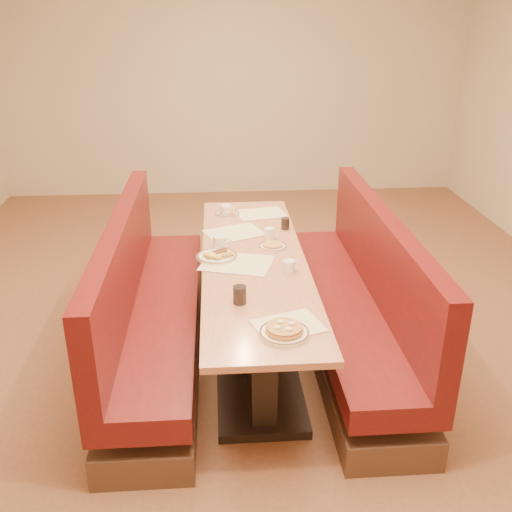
{
  "coord_description": "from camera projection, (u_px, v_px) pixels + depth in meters",
  "views": [
    {
      "loc": [
        -0.25,
        -3.53,
        2.32
      ],
      "look_at": [
        0.0,
        -0.17,
        0.85
      ],
      "focal_mm": 40.0,
      "sensor_mm": 36.0,
      "label": 1
    }
  ],
  "objects": [
    {
      "name": "ground",
      "position": [
        254.0,
        353.0,
        4.17
      ],
      "size": [
        8.0,
        8.0,
        0.0
      ],
      "primitive_type": "plane",
      "color": "#9E6647",
      "rests_on": "ground"
    },
    {
      "name": "placemat_near_right",
      "position": [
        288.0,
        326.0,
        3.06
      ],
      "size": [
        0.42,
        0.36,
        0.0
      ],
      "primitive_type": "cube",
      "rotation": [
        0.0,
        0.0,
        0.32
      ],
      "color": "#FDF2C6",
      "rests_on": "diner_table"
    },
    {
      "name": "coffee_mug_a",
      "position": [
        290.0,
        266.0,
        3.67
      ],
      "size": [
        0.11,
        0.08,
        0.08
      ],
      "rotation": [
        0.0,
        0.0,
        0.23
      ],
      "color": "white",
      "rests_on": "diner_table"
    },
    {
      "name": "placemat_near_left",
      "position": [
        237.0,
        263.0,
        3.81
      ],
      "size": [
        0.53,
        0.46,
        0.0
      ],
      "primitive_type": "cube",
      "rotation": [
        0.0,
        0.0,
        -0.3
      ],
      "color": "#FDF2C6",
      "rests_on": "diner_table"
    },
    {
      "name": "placemat_far_left",
      "position": [
        234.0,
        233.0,
        4.32
      ],
      "size": [
        0.5,
        0.44,
        0.0
      ],
      "primitive_type": "cube",
      "rotation": [
        0.0,
        0.0,
        0.38
      ],
      "color": "#FDF2C6",
      "rests_on": "diner_table"
    },
    {
      "name": "eggs_plate",
      "position": [
        217.0,
        256.0,
        3.89
      ],
      "size": [
        0.28,
        0.28,
        0.06
      ],
      "rotation": [
        0.0,
        0.0,
        0.4
      ],
      "color": "white",
      "rests_on": "diner_table"
    },
    {
      "name": "booth_left",
      "position": [
        150.0,
        313.0,
        3.98
      ],
      "size": [
        0.55,
        2.5,
        1.05
      ],
      "color": "#4C3326",
      "rests_on": "ground"
    },
    {
      "name": "placemat_far_right",
      "position": [
        261.0,
        214.0,
        4.72
      ],
      "size": [
        0.43,
        0.35,
        0.0
      ],
      "primitive_type": "cube",
      "rotation": [
        0.0,
        0.0,
        0.18
      ],
      "color": "#FDF2C6",
      "rests_on": "diner_table"
    },
    {
      "name": "booth_right",
      "position": [
        356.0,
        306.0,
        4.08
      ],
      "size": [
        0.55,
        2.5,
        1.05
      ],
      "color": "#4C3326",
      "rests_on": "ground"
    },
    {
      "name": "pancake_plate",
      "position": [
        284.0,
        331.0,
        2.98
      ],
      "size": [
        0.27,
        0.27,
        0.06
      ],
      "rotation": [
        0.0,
        0.0,
        -0.03
      ],
      "color": "white",
      "rests_on": "diner_table"
    },
    {
      "name": "extra_plate_far",
      "position": [
        227.0,
        213.0,
        4.7
      ],
      "size": [
        0.2,
        0.2,
        0.04
      ],
      "rotation": [
        0.0,
        0.0,
        -0.11
      ],
      "color": "white",
      "rests_on": "diner_table"
    },
    {
      "name": "soda_tumbler_mid",
      "position": [
        285.0,
        223.0,
        4.39
      ],
      "size": [
        0.06,
        0.06,
        0.09
      ],
      "color": "black",
      "rests_on": "diner_table"
    },
    {
      "name": "coffee_mug_b",
      "position": [
        220.0,
        243.0,
        4.01
      ],
      "size": [
        0.13,
        0.09,
        0.1
      ],
      "rotation": [
        0.0,
        0.0,
        0.04
      ],
      "color": "white",
      "rests_on": "diner_table"
    },
    {
      "name": "coffee_mug_d",
      "position": [
        227.0,
        210.0,
        4.66
      ],
      "size": [
        0.12,
        0.09,
        0.09
      ],
      "rotation": [
        0.0,
        0.0,
        -0.29
      ],
      "color": "white",
      "rests_on": "diner_table"
    },
    {
      "name": "soda_tumbler_near",
      "position": [
        240.0,
        295.0,
        3.28
      ],
      "size": [
        0.08,
        0.08,
        0.11
      ],
      "color": "black",
      "rests_on": "diner_table"
    },
    {
      "name": "room_envelope",
      "position": [
        254.0,
        79.0,
        3.4
      ],
      "size": [
        6.04,
        8.04,
        2.82
      ],
      "color": "beige",
      "rests_on": "ground"
    },
    {
      "name": "coffee_mug_c",
      "position": [
        270.0,
        233.0,
        4.21
      ],
      "size": [
        0.11,
        0.07,
        0.08
      ],
      "rotation": [
        0.0,
        0.0,
        -0.26
      ],
      "color": "white",
      "rests_on": "diner_table"
    },
    {
      "name": "extra_plate_mid",
      "position": [
        273.0,
        246.0,
        4.06
      ],
      "size": [
        0.2,
        0.2,
        0.04
      ],
      "rotation": [
        0.0,
        0.0,
        -0.22
      ],
      "color": "white",
      "rests_on": "diner_table"
    },
    {
      "name": "diner_table",
      "position": [
        254.0,
        308.0,
        4.02
      ],
      "size": [
        0.7,
        2.5,
        0.75
      ],
      "color": "black",
      "rests_on": "ground"
    }
  ]
}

